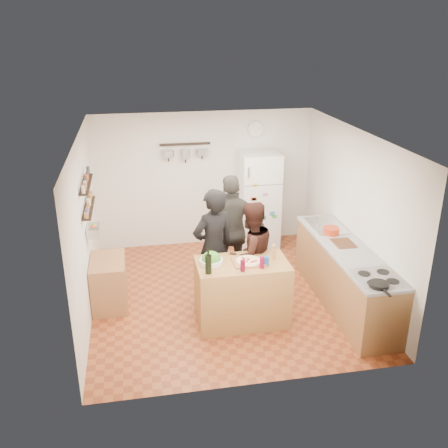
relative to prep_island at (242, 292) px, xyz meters
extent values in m
plane|color=brown|center=(-0.10, 0.74, -0.46)|extent=(4.20, 4.20, 0.00)
plane|color=white|center=(-0.10, 0.74, 2.04)|extent=(4.20, 4.20, 0.00)
plane|color=silver|center=(-0.10, 2.84, 0.79)|extent=(4.00, 0.00, 4.00)
plane|color=silver|center=(-2.10, 0.74, 0.79)|extent=(0.00, 4.20, 4.20)
plane|color=silver|center=(1.90, 0.74, 0.79)|extent=(0.00, 4.20, 4.20)
cube|color=#9E6F3A|center=(0.00, 0.00, 0.00)|extent=(1.25, 0.72, 0.91)
cube|color=#995737|center=(0.08, -0.02, 0.47)|extent=(0.42, 0.34, 0.02)
cylinder|color=beige|center=(0.08, -0.02, 0.48)|extent=(0.34, 0.34, 0.02)
cylinder|color=silver|center=(-0.42, 0.05, 0.49)|extent=(0.32, 0.32, 0.06)
cylinder|color=black|center=(-0.50, -0.22, 0.58)|extent=(0.08, 0.08, 0.25)
cylinder|color=#4E061D|center=(-0.05, -0.24, 0.53)|extent=(0.06, 0.06, 0.15)
cylinder|color=maroon|center=(0.22, -0.20, 0.53)|extent=(0.06, 0.06, 0.15)
cylinder|color=olive|center=(0.45, 0.05, 0.54)|extent=(0.05, 0.05, 0.17)
cylinder|color=navy|center=(0.30, -0.12, 0.52)|extent=(0.07, 0.07, 0.12)
imported|color=black|center=(-0.31, 0.57, 0.44)|extent=(0.77, 0.64, 1.80)
imported|color=black|center=(0.22, 0.44, 0.35)|extent=(0.96, 0.87, 1.61)
imported|color=#2D2B28|center=(0.08, 1.10, 0.45)|extent=(1.07, 0.45, 1.82)
cube|color=#9E7042|center=(1.60, 0.19, -0.01)|extent=(0.63, 2.63, 0.90)
cube|color=white|center=(1.60, -0.76, 0.46)|extent=(0.60, 0.62, 0.02)
cylinder|color=black|center=(1.50, -0.97, 0.49)|extent=(0.25, 0.25, 0.05)
cube|color=silver|center=(1.60, 1.04, 0.46)|extent=(0.50, 0.80, 0.03)
cube|color=brown|center=(1.60, 0.34, 0.46)|extent=(0.30, 0.40, 0.02)
cylinder|color=#B53014|center=(1.55, 0.71, 0.52)|extent=(0.24, 0.24, 0.10)
cube|color=white|center=(0.85, 2.49, 0.45)|extent=(0.70, 0.68, 1.80)
cylinder|color=silver|center=(0.85, 2.82, 1.69)|extent=(0.30, 0.03, 0.30)
cube|color=black|center=(-2.03, 0.94, 1.04)|extent=(0.12, 1.00, 0.02)
cube|color=black|center=(-2.03, 0.94, 1.40)|extent=(0.12, 1.00, 0.02)
cube|color=silver|center=(-2.00, 0.94, 0.69)|extent=(0.18, 0.35, 0.14)
cube|color=#AA7847|center=(-1.84, 0.79, -0.09)|extent=(0.50, 0.80, 0.73)
cube|color=black|center=(-0.45, 2.74, 1.49)|extent=(0.90, 0.04, 0.04)
camera|label=1|loc=(-1.35, -5.93, 3.45)|focal=40.00mm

